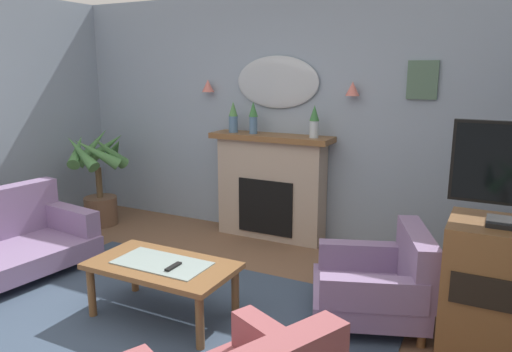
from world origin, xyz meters
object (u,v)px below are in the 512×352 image
object	(u,v)px
mantel_vase_left	(233,117)
tv_cabinet	(509,292)
wall_sconce_right	(353,89)
coffee_table	(162,270)
framed_picture	(423,80)
wall_sconce_left	(208,86)
mantel_vase_centre	(253,117)
fireplace	(271,188)
wall_mirror	(277,82)
potted_plant_tall_palm	(99,174)
mantel_vase_right	(314,121)
tv_remote	(173,267)
armchair_near_fireplace	(380,282)

from	to	relation	value
mantel_vase_left	tv_cabinet	distance (m)	3.24
wall_sconce_right	coffee_table	bearing A→B (deg)	-110.77
wall_sconce_right	tv_cabinet	xyz separation A→B (m)	(1.51, -1.47, -1.21)
framed_picture	wall_sconce_right	bearing A→B (deg)	-174.73
wall_sconce_left	coffee_table	xyz separation A→B (m)	(0.91, -2.09, -1.28)
mantel_vase_centre	fireplace	bearing A→B (deg)	8.06
mantel_vase_centre	tv_cabinet	world-z (taller)	mantel_vase_centre
mantel_vase_left	wall_mirror	xyz separation A→B (m)	(0.45, 0.17, 0.38)
fireplace	potted_plant_tall_palm	distance (m)	2.09
mantel_vase_centre	potted_plant_tall_palm	size ratio (longest dim) A/B	0.30
fireplace	wall_sconce_right	bearing A→B (deg)	6.16
mantel_vase_right	coffee_table	bearing A→B (deg)	-102.68
mantel_vase_centre	framed_picture	world-z (taller)	framed_picture
wall_sconce_right	tv_remote	xyz separation A→B (m)	(-0.66, -2.13, -1.21)
fireplace	wall_mirror	size ratio (longest dim) A/B	1.42
coffee_table	tv_remote	xyz separation A→B (m)	(0.13, -0.04, 0.07)
wall_mirror	tv_cabinet	bearing A→B (deg)	-32.72
mantel_vase_centre	wall_mirror	world-z (taller)	wall_mirror
tv_remote	tv_cabinet	world-z (taller)	tv_cabinet
fireplace	mantel_vase_left	xyz separation A→B (m)	(-0.45, -0.03, 0.76)
armchair_near_fireplace	potted_plant_tall_palm	xyz separation A→B (m)	(-3.54, 0.76, 0.32)
potted_plant_tall_palm	framed_picture	bearing A→B (deg)	10.94
framed_picture	tv_cabinet	size ratio (longest dim) A/B	0.40
wall_mirror	wall_sconce_right	world-z (taller)	wall_mirror
fireplace	framed_picture	size ratio (longest dim) A/B	3.78
mantel_vase_centre	mantel_vase_right	bearing A→B (deg)	-0.00
wall_mirror	tv_remote	xyz separation A→B (m)	(0.19, -2.18, -1.26)
mantel_vase_left	mantel_vase_right	distance (m)	0.95
fireplace	wall_mirror	world-z (taller)	wall_mirror
mantel_vase_right	wall_sconce_right	xyz separation A→B (m)	(0.35, 0.12, 0.33)
wall_sconce_right	tv_remote	size ratio (longest dim) A/B	0.88
framed_picture	armchair_near_fireplace	distance (m)	2.04
framed_picture	mantel_vase_centre	bearing A→B (deg)	-173.96
coffee_table	mantel_vase_centre	bearing A→B (deg)	97.39
wall_sconce_left	tv_cabinet	world-z (taller)	wall_sconce_left
tv_remote	potted_plant_tall_palm	world-z (taller)	potted_plant_tall_palm
wall_sconce_right	mantel_vase_left	bearing A→B (deg)	-174.73
tv_cabinet	potted_plant_tall_palm	bearing A→B (deg)	169.07
wall_sconce_right	coffee_table	xyz separation A→B (m)	(-0.79, -2.09, -1.28)
framed_picture	tv_remote	size ratio (longest dim) A/B	2.25
framed_picture	potted_plant_tall_palm	size ratio (longest dim) A/B	0.31
mantel_vase_left	wall_mirror	bearing A→B (deg)	20.70
tv_remote	coffee_table	bearing A→B (deg)	163.81
coffee_table	mantel_vase_left	bearing A→B (deg)	104.38
mantel_vase_left	wall_sconce_right	size ratio (longest dim) A/B	2.43
coffee_table	armchair_near_fireplace	size ratio (longest dim) A/B	1.05
wall_sconce_left	potted_plant_tall_palm	xyz separation A→B (m)	(-1.17, -0.62, -1.03)
wall_sconce_right	framed_picture	xyz separation A→B (m)	(0.65, 0.06, 0.09)
mantel_vase_centre	tv_remote	bearing A→B (deg)	-79.02
potted_plant_tall_palm	tv_cabinet	bearing A→B (deg)	-10.93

